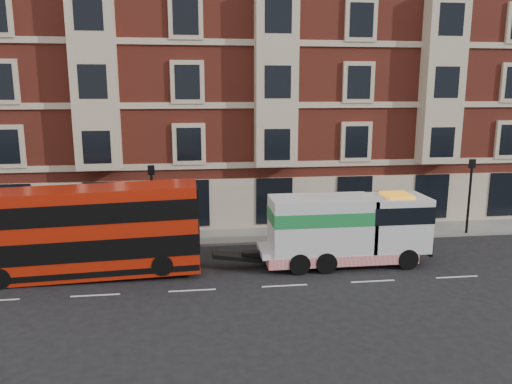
% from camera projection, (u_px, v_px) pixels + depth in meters
% --- Properties ---
extents(ground, '(120.00, 120.00, 0.00)m').
position_uv_depth(ground, '(285.00, 286.00, 21.73)').
color(ground, black).
rests_on(ground, ground).
extents(sidewalk, '(90.00, 3.00, 0.15)m').
position_uv_depth(sidewalk, '(261.00, 235.00, 29.00)').
color(sidewalk, slate).
rests_on(sidewalk, ground).
extents(victorian_terrace, '(45.00, 12.00, 20.40)m').
position_uv_depth(victorian_terrace, '(253.00, 65.00, 34.33)').
color(victorian_terrace, maroon).
rests_on(victorian_terrace, ground).
extents(lamp_post_west, '(0.35, 0.15, 4.35)m').
position_uv_depth(lamp_post_west, '(152.00, 199.00, 26.45)').
color(lamp_post_west, black).
rests_on(lamp_post_west, sidewalk).
extents(lamp_post_east, '(0.35, 0.15, 4.35)m').
position_uv_depth(lamp_post_east, '(470.00, 191.00, 28.73)').
color(lamp_post_east, black).
rests_on(lamp_post_east, sidewalk).
extents(double_decker_bus, '(10.16, 2.33, 4.11)m').
position_uv_depth(double_decker_bus, '(85.00, 230.00, 22.43)').
color(double_decker_bus, '#B01C09').
rests_on(double_decker_bus, ground).
extents(tow_truck, '(8.13, 2.40, 3.39)m').
position_uv_depth(tow_truck, '(344.00, 229.00, 24.03)').
color(tow_truck, silver).
rests_on(tow_truck, ground).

